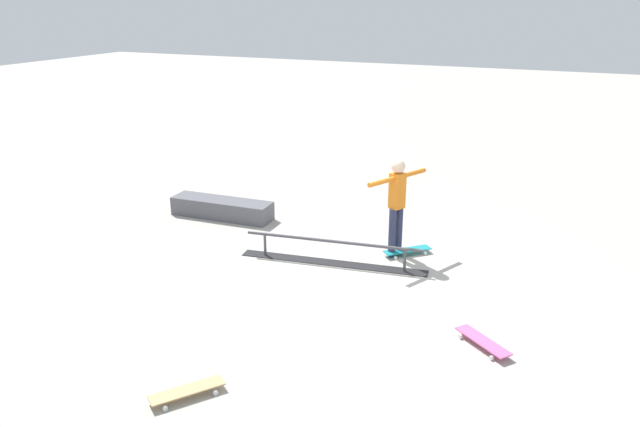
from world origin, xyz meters
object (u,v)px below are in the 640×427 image
Objects in this scene: skater_main at (397,201)px; skateboard_main at (407,250)px; loose_skateboard_pink at (483,341)px; grind_rail at (333,253)px; skate_ledge at (222,208)px; loose_skateboard_natural at (187,391)px.

skater_main is 0.89m from skateboard_main.
skater_main is at bearing -13.69° from loose_skateboard_pink.
grind_rail reaches higher than loose_skateboard_pink.
skater_main is (-0.80, -0.73, 0.76)m from grind_rail.
loose_skateboard_pink is at bearing 141.57° from grind_rail.
skater_main is at bearing 173.24° from skate_ledge.
skate_ledge is at bearing -114.82° from loose_skateboard_natural.
loose_skateboard_natural is at bearing 77.87° from loose_skateboard_pink.
skateboard_main is at bearing -156.19° from loose_skateboard_natural.
skate_ledge is at bearing 130.51° from skateboard_main.
skate_ledge is 3.68m from skater_main.
grind_rail reaches higher than skate_ledge.
skateboard_main is at bearing -17.75° from loose_skateboard_pink.
loose_skateboard_pink is (-1.63, 2.37, 0.00)m from skateboard_main.
skateboard_main is 4.76m from loose_skateboard_natural.
grind_rail is 4.00× the size of loose_skateboard_pink.
skateboard_main and loose_skateboard_natural have the same top height.
skateboard_main is at bearing 174.90° from skate_ledge.
loose_skateboard_pink and loose_skateboard_natural have the same top height.
skate_ledge is at bearing -30.27° from grind_rail.
skateboard_main is (-0.99, -0.82, -0.10)m from grind_rail.
skate_ledge reaches higher than loose_skateboard_natural.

